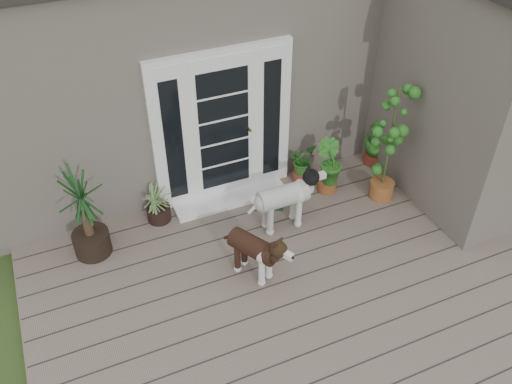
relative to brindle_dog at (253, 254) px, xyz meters
name	(u,v)px	position (x,y,z in m)	size (l,w,h in m)	color
deck	(311,300)	(0.47, -0.59, -0.39)	(6.20, 4.60, 0.12)	#6B5B4C
house_main	(187,40)	(0.47, 3.66, 1.10)	(7.40, 4.00, 3.10)	#665E54
house_wing	(476,94)	(3.37, 0.51, 1.10)	(1.60, 2.40, 3.10)	#665E54
door_unit	(223,127)	(0.27, 1.61, 0.75)	(1.90, 0.14, 2.15)	white
door_step	(231,198)	(0.27, 1.41, -0.30)	(1.60, 0.40, 0.05)	white
brindle_dog	(253,254)	(0.00, 0.00, 0.00)	(0.34, 0.79, 0.66)	#361D13
white_dog	(283,204)	(0.69, 0.64, 0.04)	(0.38, 0.88, 0.73)	white
spider_plant	(158,203)	(-0.76, 1.41, -0.05)	(0.52, 0.52, 0.56)	#8C9B5F
yucca	(85,214)	(-1.68, 1.14, 0.29)	(0.85, 0.85, 1.23)	black
herb_a	(302,167)	(1.37, 1.41, -0.09)	(0.38, 0.38, 0.49)	#17521C
herb_b	(328,173)	(1.60, 1.06, -0.03)	(0.40, 0.40, 0.60)	#245D1A
herb_c	(375,145)	(2.58, 1.38, -0.01)	(0.41, 0.41, 0.64)	#22631C
sapling	(390,144)	(2.22, 0.64, 0.55)	(0.52, 0.52, 1.77)	#235117
clog_left	(291,200)	(1.01, 1.02, -0.28)	(0.15, 0.33, 0.10)	#173A19
clog_right	(280,202)	(0.84, 1.03, -0.29)	(0.14, 0.30, 0.09)	#13301D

